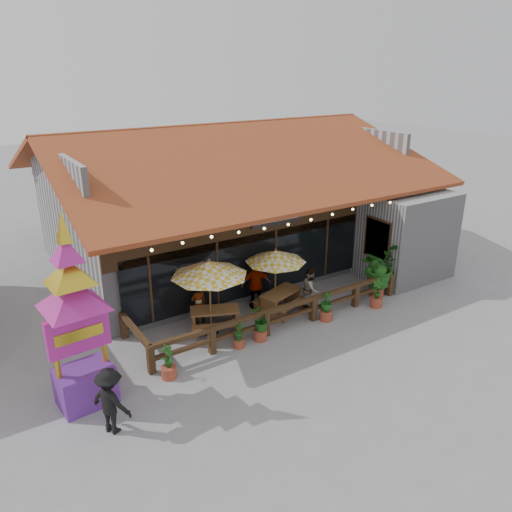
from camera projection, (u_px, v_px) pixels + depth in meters
ground at (315, 311)px, 18.24m from camera, size 100.00×100.00×0.00m
restaurant_building at (230, 210)px, 22.78m from camera, size 15.50×14.73×6.09m
patio_railing at (268, 314)px, 16.68m from camera, size 10.00×2.60×0.92m
umbrella_left at (209, 269)px, 15.91m from camera, size 3.05×3.05×2.68m
umbrella_right at (276, 256)px, 17.75m from camera, size 2.54×2.54×2.35m
picnic_table_left at (215, 316)px, 16.76m from camera, size 2.05×1.93×0.78m
picnic_table_right at (281, 298)px, 18.07m from camera, size 1.97×1.83×0.78m
thai_sign_tower at (73, 300)px, 12.24m from camera, size 2.29×2.29×5.70m
tropical_plant at (379, 267)px, 19.07m from camera, size 1.95×1.89×2.06m
diner_a at (199, 304)px, 17.11m from camera, size 0.56×0.40×1.47m
diner_b at (311, 289)px, 18.05m from camera, size 1.02×1.01×1.67m
diner_c at (256, 285)px, 18.16m from camera, size 1.19×0.82×1.87m
pedestrian at (111, 401)px, 11.98m from camera, size 1.13×1.29×1.74m
planter_a at (168, 364)px, 14.20m from camera, size 0.45×0.44×1.07m
planter_b at (239, 336)px, 15.77m from camera, size 0.37×0.40×0.86m
planter_c at (260, 324)px, 16.11m from camera, size 0.75×0.68×1.06m
planter_d at (326, 306)px, 17.41m from camera, size 0.55×0.55×1.10m
planter_e at (377, 296)px, 18.40m from camera, size 0.44×0.46×1.09m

